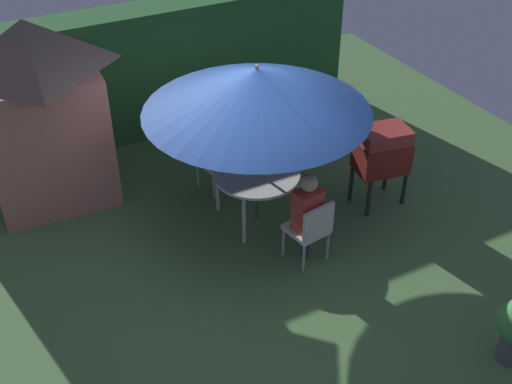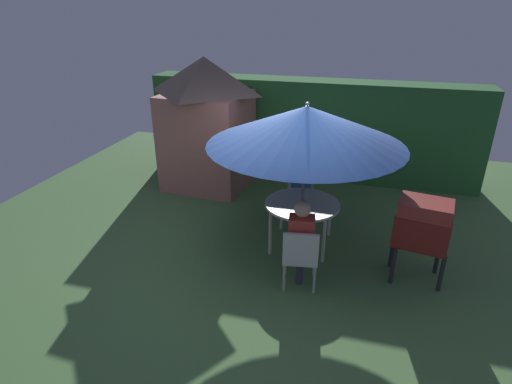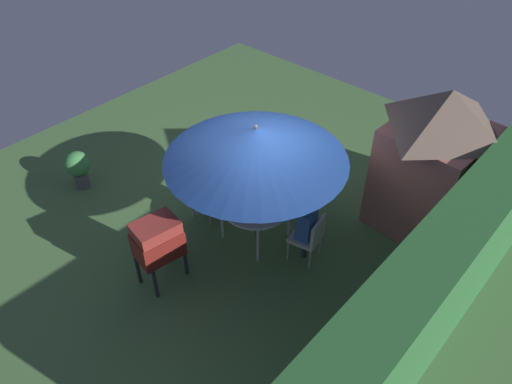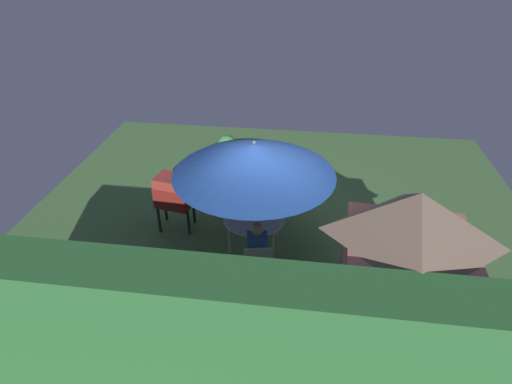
{
  "view_description": "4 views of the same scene",
  "coord_description": "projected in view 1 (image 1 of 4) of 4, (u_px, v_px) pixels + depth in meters",
  "views": [
    {
      "loc": [
        -2.96,
        -5.83,
        5.44
      ],
      "look_at": [
        0.07,
        -0.12,
        0.85
      ],
      "focal_mm": 44.59,
      "sensor_mm": 36.0,
      "label": 1
    },
    {
      "loc": [
        1.21,
        -5.37,
        3.55
      ],
      "look_at": [
        -0.22,
        -0.19,
        1.11
      ],
      "focal_mm": 29.29,
      "sensor_mm": 36.0,
      "label": 2
    },
    {
      "loc": [
        4.99,
        4.54,
        6.21
      ],
      "look_at": [
        0.28,
        0.34,
        0.92
      ],
      "focal_mm": 34.75,
      "sensor_mm": 36.0,
      "label": 3
    },
    {
      "loc": [
        -0.54,
        6.85,
        5.28
      ],
      "look_at": [
        0.4,
        -0.11,
        0.97
      ],
      "focal_mm": 29.51,
      "sensor_mm": 36.0,
      "label": 4
    }
  ],
  "objects": [
    {
      "name": "ground_plane",
      "position": [
        247.0,
        241.0,
        8.47
      ],
      "size": [
        11.0,
        11.0,
        0.0
      ],
      "primitive_type": "plane",
      "color": "#47703D"
    },
    {
      "name": "hedge_backdrop",
      "position": [
        149.0,
        71.0,
        10.39
      ],
      "size": [
        7.04,
        0.74,
        2.09
      ],
      "color": "#28602D",
      "rests_on": "ground"
    },
    {
      "name": "garden_shed",
      "position": [
        41.0,
        111.0,
        8.63
      ],
      "size": [
        1.79,
        1.67,
        2.63
      ],
      "color": "#B26B60",
      "rests_on": "ground"
    },
    {
      "name": "patio_table",
      "position": [
        257.0,
        177.0,
        8.52
      ],
      "size": [
        1.16,
        1.16,
        0.74
      ],
      "color": "white",
      "rests_on": "ground"
    },
    {
      "name": "patio_umbrella",
      "position": [
        257.0,
        90.0,
        7.78
      ],
      "size": [
        2.89,
        2.89,
        2.3
      ],
      "color": "#4C4C51",
      "rests_on": "ground"
    },
    {
      "name": "bbq_grill",
      "position": [
        382.0,
        151.0,
        8.72
      ],
      "size": [
        0.78,
        0.62,
        1.2
      ],
      "color": "maroon",
      "rests_on": "ground"
    },
    {
      "name": "chair_near_shed",
      "position": [
        311.0,
        228.0,
        7.87
      ],
      "size": [
        0.53,
        0.53,
        0.9
      ],
      "color": "silver",
      "rests_on": "ground"
    },
    {
      "name": "chair_far_side",
      "position": [
        213.0,
        155.0,
        9.26
      ],
      "size": [
        0.54,
        0.54,
        0.9
      ],
      "color": "silver",
      "rests_on": "ground"
    },
    {
      "name": "person_in_red",
      "position": [
        308.0,
        207.0,
        7.77
      ],
      "size": [
        0.37,
        0.29,
        1.26
      ],
      "color": "#CC3D33",
      "rests_on": "ground"
    },
    {
      "name": "person_in_blue",
      "position": [
        216.0,
        142.0,
        9.05
      ],
      "size": [
        0.38,
        0.3,
        1.26
      ],
      "color": "#3866B2",
      "rests_on": "ground"
    }
  ]
}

